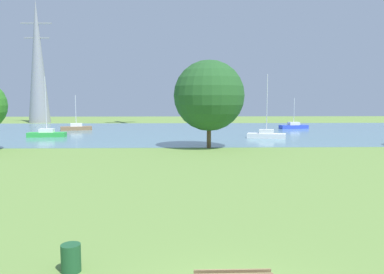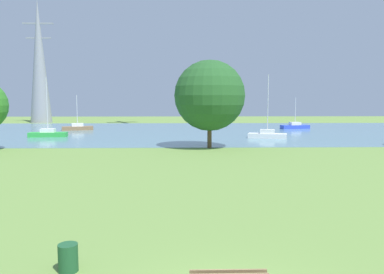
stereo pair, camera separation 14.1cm
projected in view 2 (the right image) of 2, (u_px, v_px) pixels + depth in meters
The scene contains 9 objects.
ground_plane at pixel (195, 160), 30.61m from camera, with size 160.00×160.00×0.00m, color olive.
litter_bin at pixel (68, 258), 10.79m from camera, with size 0.56×0.56×0.80m, color #1E512D.
water_surface at pixel (189, 131), 58.46m from camera, with size 140.00×40.00×0.02m, color #5E8998.
sailboat_brown at pixel (77, 127), 60.64m from camera, with size 5.03×2.93×5.61m.
sailboat_green at pixel (48, 133), 49.65m from camera, with size 4.90×1.87×7.86m.
sailboat_white at pixel (267, 135), 47.98m from camera, with size 5.03×2.74×8.05m.
sailboat_blue at pixel (295, 126), 63.70m from camera, with size 5.00×2.40×5.22m.
tree_east_far at pixel (210, 96), 37.98m from camera, with size 7.13×7.13×8.88m.
electricity_pylon at pixel (39, 61), 79.48m from camera, with size 6.40×4.40×25.94m.
Camera 2 is at (-1.06, -8.26, 4.91)m, focal length 35.35 mm.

